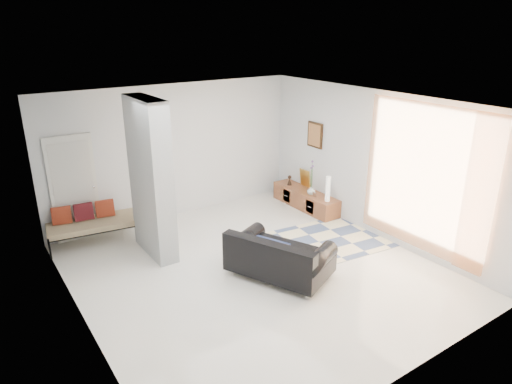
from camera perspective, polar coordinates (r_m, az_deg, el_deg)
floor at (r=7.80m, az=-0.05°, el=-9.83°), size 6.00×6.00×0.00m
ceiling at (r=6.84m, az=-0.06°, el=10.90°), size 6.00×6.00×0.00m
wall_back at (r=9.71m, az=-10.11°, el=4.97°), size 6.00×0.00×6.00m
wall_front at (r=5.24m, az=19.05°, el=-9.69°), size 6.00×0.00×6.00m
wall_left at (r=6.21m, az=-21.62°, el=-5.17°), size 0.00×6.00×6.00m
wall_right at (r=8.96m, az=14.66°, el=3.32°), size 0.00×6.00×6.00m
partition_column at (r=8.07m, az=-13.02°, el=1.59°), size 0.35×1.20×2.80m
hallway_door at (r=9.17m, az=-21.83°, el=0.39°), size 0.85×0.06×2.04m
curtain at (r=8.22m, az=20.28°, el=1.54°), size 0.00×2.55×2.55m
wall_art at (r=10.03m, az=7.40°, el=7.08°), size 0.04×0.45×0.55m
media_console at (r=10.33m, az=6.19°, el=-0.87°), size 0.45×1.82×0.80m
loveseat at (r=7.48m, az=2.75°, el=-8.19°), size 1.53×1.87×0.76m
daybed at (r=9.12m, az=-19.78°, el=-3.52°), size 1.75×0.93×0.77m
area_rug at (r=8.82m, az=7.88°, el=-6.22°), size 2.69×1.96×0.01m
cylinder_lamp at (r=9.65m, az=8.98°, el=0.39°), size 0.10×0.10×0.54m
bronze_figurine at (r=10.57m, az=4.21°, el=1.48°), size 0.12×0.12×0.23m
vase at (r=10.03m, az=6.90°, el=0.19°), size 0.19×0.19×0.18m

